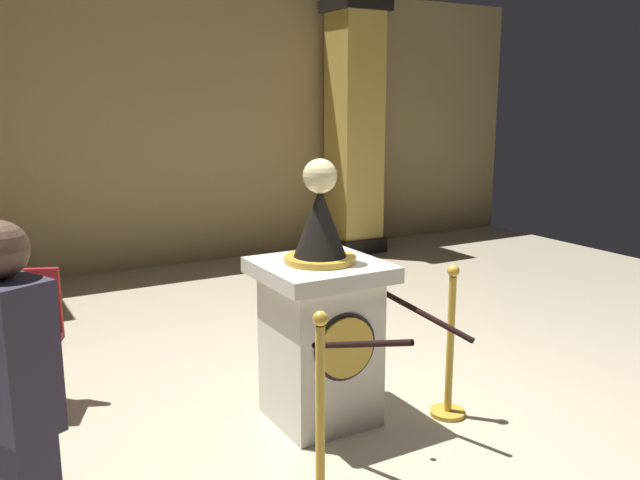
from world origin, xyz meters
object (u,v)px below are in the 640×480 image
(pedestal_clock, at_px, (320,323))
(bystander_guest, at_px, (16,414))
(stanchion_near, at_px, (320,438))
(stanchion_far, at_px, (449,364))
(cafe_chair_red, at_px, (29,327))

(pedestal_clock, height_order, bystander_guest, pedestal_clock)
(pedestal_clock, bearing_deg, bystander_guest, -154.81)
(pedestal_clock, relative_size, stanchion_near, 1.63)
(stanchion_far, bearing_deg, pedestal_clock, 153.78)
(bystander_guest, distance_m, cafe_chair_red, 2.07)
(pedestal_clock, xyz_separation_m, bystander_guest, (-1.89, -0.89, 0.20))
(stanchion_near, relative_size, stanchion_far, 1.02)
(stanchion_near, relative_size, bystander_guest, 0.64)
(pedestal_clock, xyz_separation_m, stanchion_far, (0.77, -0.38, -0.30))
(bystander_guest, relative_size, cafe_chair_red, 1.72)
(pedestal_clock, distance_m, stanchion_near, 1.01)
(stanchion_far, relative_size, cafe_chair_red, 1.09)
(pedestal_clock, bearing_deg, stanchion_near, -119.68)
(bystander_guest, height_order, cafe_chair_red, bystander_guest)
(pedestal_clock, xyz_separation_m, cafe_chair_red, (-1.63, 1.15, -0.10))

